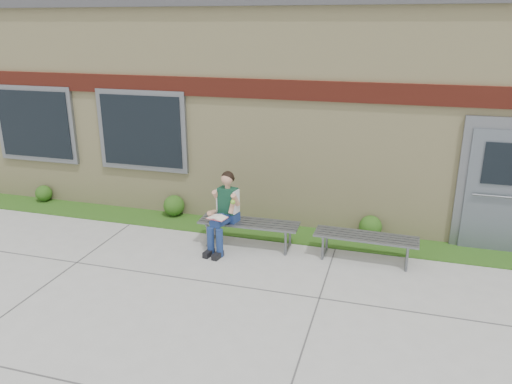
% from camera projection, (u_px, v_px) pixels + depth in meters
% --- Properties ---
extents(ground, '(80.00, 80.00, 0.00)m').
position_uv_depth(ground, '(242.00, 306.00, 6.91)').
color(ground, '#9E9E99').
rests_on(ground, ground).
extents(grass_strip, '(16.00, 0.80, 0.02)m').
position_uv_depth(grass_strip, '(284.00, 233.00, 9.27)').
color(grass_strip, '#1D5215').
rests_on(grass_strip, ground).
extents(school_building, '(16.20, 6.22, 4.20)m').
position_uv_depth(school_building, '(319.00, 96.00, 11.68)').
color(school_building, beige).
rests_on(school_building, ground).
extents(bench_left, '(1.75, 0.53, 0.45)m').
position_uv_depth(bench_left, '(249.00, 227.00, 8.67)').
color(bench_left, slate).
rests_on(bench_left, ground).
extents(bench_right, '(1.68, 0.51, 0.43)m').
position_uv_depth(bench_right, '(366.00, 241.00, 8.15)').
color(bench_right, slate).
rests_on(bench_right, ground).
extents(girl, '(0.49, 0.85, 1.35)m').
position_uv_depth(girl, '(224.00, 210.00, 8.47)').
color(girl, navy).
rests_on(girl, ground).
extents(shrub_west, '(0.35, 0.35, 0.35)m').
position_uv_depth(shrub_west, '(44.00, 193.00, 10.88)').
color(shrub_west, '#1D5215').
rests_on(shrub_west, grass_strip).
extents(shrub_mid, '(0.42, 0.42, 0.42)m').
position_uv_depth(shrub_mid, '(174.00, 206.00, 10.05)').
color(shrub_mid, '#1D5215').
rests_on(shrub_mid, grass_strip).
extents(shrub_east, '(0.41, 0.41, 0.41)m').
position_uv_depth(shrub_east, '(370.00, 227.00, 9.02)').
color(shrub_east, '#1D5215').
rests_on(shrub_east, grass_strip).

